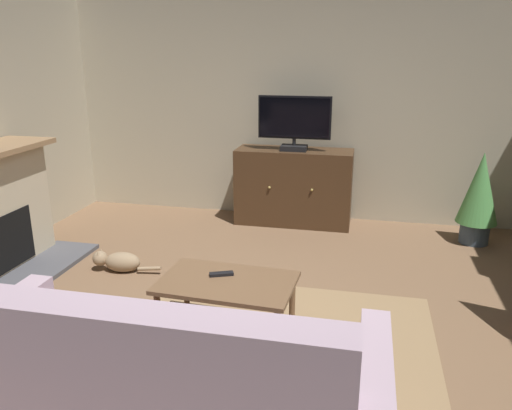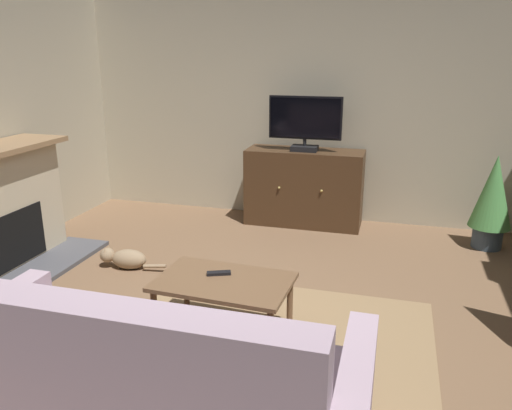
{
  "view_description": "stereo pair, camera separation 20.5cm",
  "coord_description": "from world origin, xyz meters",
  "px_view_note": "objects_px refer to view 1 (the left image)",
  "views": [
    {
      "loc": [
        0.72,
        -3.18,
        2.0
      ],
      "look_at": [
        -0.07,
        0.37,
        0.89
      ],
      "focal_mm": 35.48,
      "sensor_mm": 36.0,
      "label": 1
    },
    {
      "loc": [
        0.91,
        -3.13,
        2.0
      ],
      "look_at": [
        -0.07,
        0.37,
        0.89
      ],
      "focal_mm": 35.48,
      "sensor_mm": 36.0,
      "label": 2
    }
  ],
  "objects_px": {
    "coffee_table": "(227,288)",
    "sofa_floral": "(166,399)",
    "television": "(295,122)",
    "potted_plant_small_fern_corner": "(479,194)",
    "tv_cabinet": "(294,189)",
    "tv_remote": "(221,274)",
    "cat": "(119,261)"
  },
  "relations": [
    {
      "from": "coffee_table",
      "to": "sofa_floral",
      "type": "bearing_deg",
      "value": -90.78
    },
    {
      "from": "tv_remote",
      "to": "cat",
      "type": "height_order",
      "value": "tv_remote"
    },
    {
      "from": "tv_cabinet",
      "to": "cat",
      "type": "xyz_separation_m",
      "value": [
        -1.39,
        -1.76,
        -0.33
      ]
    },
    {
      "from": "television",
      "to": "sofa_floral",
      "type": "height_order",
      "value": "television"
    },
    {
      "from": "cat",
      "to": "sofa_floral",
      "type": "bearing_deg",
      "value": -57.16
    },
    {
      "from": "sofa_floral",
      "to": "television",
      "type": "bearing_deg",
      "value": 88.65
    },
    {
      "from": "tv_cabinet",
      "to": "tv_remote",
      "type": "distance_m",
      "value": 2.62
    },
    {
      "from": "television",
      "to": "potted_plant_small_fern_corner",
      "type": "relative_size",
      "value": 0.84
    },
    {
      "from": "television",
      "to": "cat",
      "type": "relative_size",
      "value": 1.24
    },
    {
      "from": "tv_remote",
      "to": "cat",
      "type": "relative_size",
      "value": 0.25
    },
    {
      "from": "coffee_table",
      "to": "cat",
      "type": "xyz_separation_m",
      "value": [
        -1.32,
        0.93,
        -0.32
      ]
    },
    {
      "from": "tv_cabinet",
      "to": "television",
      "type": "bearing_deg",
      "value": -90.0
    },
    {
      "from": "potted_plant_small_fern_corner",
      "to": "cat",
      "type": "relative_size",
      "value": 1.49
    },
    {
      "from": "coffee_table",
      "to": "sofa_floral",
      "type": "relative_size",
      "value": 0.44
    },
    {
      "from": "cat",
      "to": "tv_remote",
      "type": "bearing_deg",
      "value": -34.11
    },
    {
      "from": "tv_cabinet",
      "to": "potted_plant_small_fern_corner",
      "type": "bearing_deg",
      "value": -6.98
    },
    {
      "from": "coffee_table",
      "to": "television",
      "type": "bearing_deg",
      "value": 88.41
    },
    {
      "from": "tv_remote",
      "to": "sofa_floral",
      "type": "relative_size",
      "value": 0.08
    },
    {
      "from": "tv_cabinet",
      "to": "sofa_floral",
      "type": "bearing_deg",
      "value": -91.33
    },
    {
      "from": "coffee_table",
      "to": "cat",
      "type": "height_order",
      "value": "coffee_table"
    },
    {
      "from": "television",
      "to": "sofa_floral",
      "type": "relative_size",
      "value": 0.38
    },
    {
      "from": "television",
      "to": "cat",
      "type": "distance_m",
      "value": 2.48
    },
    {
      "from": "sofa_floral",
      "to": "potted_plant_small_fern_corner",
      "type": "relative_size",
      "value": 2.19
    },
    {
      "from": "television",
      "to": "potted_plant_small_fern_corner",
      "type": "height_order",
      "value": "television"
    },
    {
      "from": "tv_remote",
      "to": "potted_plant_small_fern_corner",
      "type": "relative_size",
      "value": 0.17
    },
    {
      "from": "cat",
      "to": "television",
      "type": "bearing_deg",
      "value": 50.79
    },
    {
      "from": "tv_cabinet",
      "to": "cat",
      "type": "height_order",
      "value": "tv_cabinet"
    },
    {
      "from": "tv_cabinet",
      "to": "tv_remote",
      "type": "bearing_deg",
      "value": -92.92
    },
    {
      "from": "tv_remote",
      "to": "sofa_floral",
      "type": "xyz_separation_m",
      "value": [
        0.05,
        -1.17,
        -0.15
      ]
    },
    {
      "from": "sofa_floral",
      "to": "cat",
      "type": "bearing_deg",
      "value": 122.84
    },
    {
      "from": "television",
      "to": "potted_plant_small_fern_corner",
      "type": "xyz_separation_m",
      "value": [
        2.01,
        -0.19,
        -0.68
      ]
    },
    {
      "from": "tv_cabinet",
      "to": "sofa_floral",
      "type": "distance_m",
      "value": 3.79
    }
  ]
}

